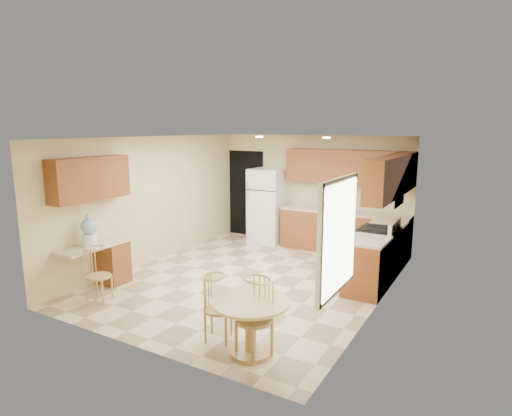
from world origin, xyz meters
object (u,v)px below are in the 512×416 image
Objects in this scene: stove at (377,253)px; chair_table_a at (214,303)px; chair_table_b at (250,313)px; chair_desk at (94,271)px; water_crock at (89,232)px; dining_table at (250,320)px; refrigerator at (268,206)px.

chair_table_a is (-1.17, -3.33, 0.05)m from stove.
chair_desk is at bearing 12.96° from chair_table_b.
chair_table_a is at bearing 69.93° from chair_desk.
chair_table_a is 1.59× the size of water_crock.
stove is at bearing 142.27° from chair_table_a.
dining_table is at bearing 69.36° from chair_desk.
chair_table_b reaches higher than chair_table_a.
dining_table is 0.98× the size of chair_table_b.
chair_desk is 1.60× the size of water_crock.
refrigerator is at bearing -46.64° from chair_table_b.
dining_table is 1.74× the size of water_crock.
chair_table_b reaches higher than chair_desk.
water_crock is (-2.76, 0.39, 0.50)m from chair_table_a.
stove reaches higher than chair_table_a.
refrigerator is 3.26× the size of water_crock.
stove is at bearing -82.12° from chair_table_b.
refrigerator is at bearing -177.88° from chair_table_a.
chair_table_a is 0.89× the size of chair_table_b.
refrigerator is 2.04× the size of chair_desk.
dining_table is at bearing -100.33° from stove.
dining_table is at bearing -7.57° from water_crock.
chair_table_a is 2.31m from chair_desk.
water_crock reaches higher than chair_desk.
chair_desk is at bearing -110.34° from chair_table_a.
refrigerator is 5.14m from dining_table.
chair_table_b is at bearing -61.01° from dining_table.
chair_table_a is at bearing -8.12° from water_crock.
water_crock is (-0.45, 0.32, 0.49)m from chair_desk.
chair_desk is at bearing -136.85° from stove.
refrigerator reaches higher than chair_table_a.
water_crock is (-3.92, -2.94, 0.54)m from stove.
chair_table_a is at bearing -109.28° from stove.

